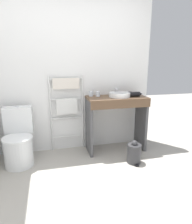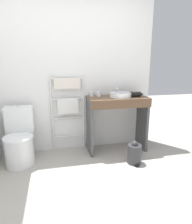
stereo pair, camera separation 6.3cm
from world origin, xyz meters
TOP-DOWN VIEW (x-y plane):
  - ground_plane at (0.00, 0.00)m, footprint 12.00×12.00m
  - wall_back at (0.00, 1.60)m, footprint 2.58×0.12m
  - toilet at (-0.84, 1.20)m, footprint 0.41×0.54m
  - towel_radiator at (-0.11, 1.49)m, footprint 0.53×0.06m
  - vanity_counter at (0.65, 1.29)m, footprint 0.93×0.47m
  - sink_basin at (0.69, 1.28)m, footprint 0.33×0.33m
  - faucet at (0.69, 1.46)m, footprint 0.02×0.10m
  - cup_near_wall at (0.27, 1.45)m, footprint 0.07×0.07m
  - cup_near_edge at (0.38, 1.41)m, footprint 0.07×0.07m
  - hair_dryer at (0.94, 1.27)m, footprint 0.22×0.17m
  - trash_bin at (0.77, 0.82)m, footprint 0.20×0.24m

SIDE VIEW (x-z plane):
  - ground_plane at x=0.00m, z-range 0.00..0.00m
  - trash_bin at x=0.77m, z-range -0.02..0.32m
  - toilet at x=-0.84m, z-range -0.08..0.73m
  - vanity_counter at x=0.65m, z-range 0.15..1.04m
  - towel_radiator at x=-0.11m, z-range 0.22..1.44m
  - sink_basin at x=0.69m, z-range 0.89..0.96m
  - hair_dryer at x=0.94m, z-range 0.89..0.97m
  - cup_near_edge at x=0.38m, z-range 0.89..0.97m
  - cup_near_wall at x=0.27m, z-range 0.89..0.97m
  - faucet at x=0.69m, z-range 0.91..1.02m
  - wall_back at x=0.00m, z-range 0.00..2.64m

